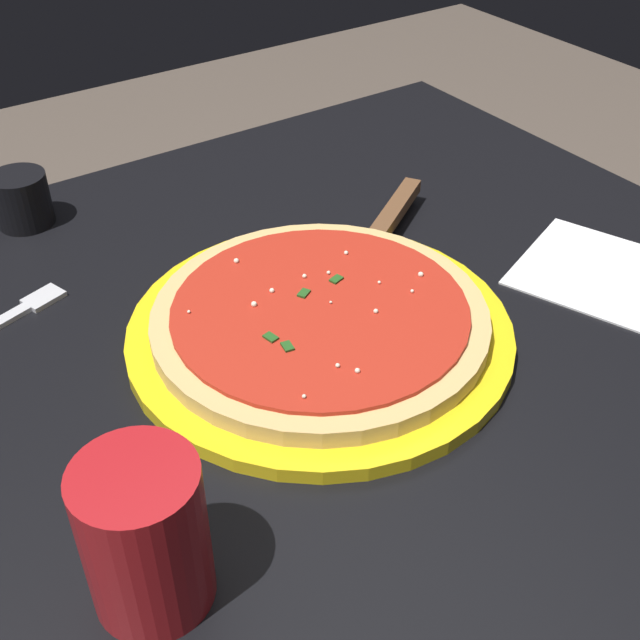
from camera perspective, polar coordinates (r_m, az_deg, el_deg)
restaurant_table at (r=0.83m, az=2.52°, el=-8.67°), size 0.85×0.86×0.73m
serving_plate at (r=0.72m, az=-0.00°, el=-0.84°), size 0.34×0.34×0.01m
pizza at (r=0.71m, az=-0.00°, el=0.20°), size 0.29×0.29×0.02m
pizza_server at (r=0.84m, az=4.35°, el=6.23°), size 0.16×0.21×0.01m
cup_tall_drink at (r=0.51m, az=-12.19°, el=-14.64°), size 0.08×0.08×0.11m
cup_small_sauce at (r=0.93m, az=-20.21°, el=7.95°), size 0.06×0.06×0.06m
napkin_folded_right at (r=0.85m, az=19.04°, el=3.18°), size 0.19×0.19×0.00m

